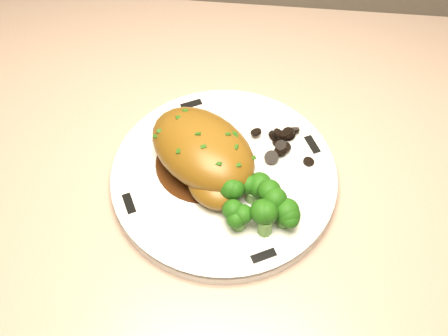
# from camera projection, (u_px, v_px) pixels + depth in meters

# --- Properties ---
(counter) EXTENTS (1.93, 0.65, 0.95)m
(counter) POSITION_uv_depth(u_px,v_px,m) (350.00, 330.00, 0.94)
(counter) COLOR brown
(counter) RESTS_ON ground
(plate) EXTENTS (0.32, 0.32, 0.02)m
(plate) POSITION_uv_depth(u_px,v_px,m) (224.00, 178.00, 0.61)
(plate) COLOR white
(plate) RESTS_ON counter
(rim_accent_0) EXTENTS (0.02, 0.03, 0.00)m
(rim_accent_0) POSITION_uv_depth(u_px,v_px,m) (312.00, 145.00, 0.63)
(rim_accent_0) COLOR black
(rim_accent_0) RESTS_ON plate
(rim_accent_1) EXTENTS (0.03, 0.02, 0.00)m
(rim_accent_1) POSITION_uv_depth(u_px,v_px,m) (191.00, 104.00, 0.66)
(rim_accent_1) COLOR black
(rim_accent_1) RESTS_ON plate
(rim_accent_2) EXTENTS (0.02, 0.03, 0.00)m
(rim_accent_2) POSITION_uv_depth(u_px,v_px,m) (129.00, 204.00, 0.58)
(rim_accent_2) COLOR black
(rim_accent_2) RESTS_ON plate
(rim_accent_3) EXTENTS (0.03, 0.02, 0.00)m
(rim_accent_3) POSITION_uv_depth(u_px,v_px,m) (264.00, 256.00, 0.55)
(rim_accent_3) COLOR black
(rim_accent_3) RESTS_ON plate
(gravy_pool) EXTENTS (0.10, 0.10, 0.00)m
(gravy_pool) POSITION_uv_depth(u_px,v_px,m) (203.00, 163.00, 0.61)
(gravy_pool) COLOR #391A0A
(gravy_pool) RESTS_ON plate
(chicken_breast) EXTENTS (0.16, 0.15, 0.05)m
(chicken_breast) POSITION_uv_depth(u_px,v_px,m) (204.00, 153.00, 0.59)
(chicken_breast) COLOR brown
(chicken_breast) RESTS_ON plate
(mushroom_pile) EXTENTS (0.07, 0.05, 0.02)m
(mushroom_pile) POSITION_uv_depth(u_px,v_px,m) (287.00, 148.00, 0.62)
(mushroom_pile) COLOR black
(mushroom_pile) RESTS_ON plate
(broccoli_florets) EXTENTS (0.08, 0.06, 0.03)m
(broccoli_florets) POSITION_uv_depth(u_px,v_px,m) (258.00, 205.00, 0.56)
(broccoli_florets) COLOR #5A8B3B
(broccoli_florets) RESTS_ON plate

